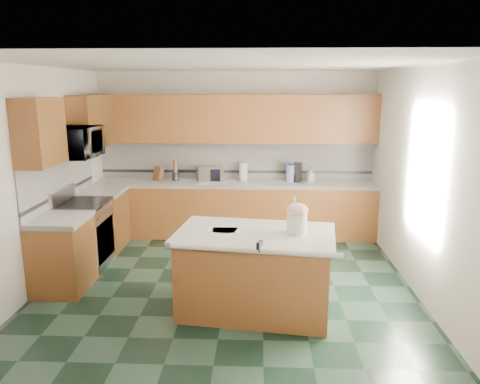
{
  "coord_description": "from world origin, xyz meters",
  "views": [
    {
      "loc": [
        0.39,
        -5.54,
        2.45
      ],
      "look_at": [
        0.15,
        0.35,
        1.12
      ],
      "focal_mm": 35.0,
      "sensor_mm": 36.0,
      "label": 1
    }
  ],
  "objects_px": {
    "treat_jar": "(297,223)",
    "island_top": "(255,235)",
    "soap_bottle_island": "(294,214)",
    "toaster_oven": "(210,174)",
    "knife_block": "(158,174)",
    "island_base": "(255,274)",
    "coffee_maker": "(295,172)"
  },
  "relations": [
    {
      "from": "island_base",
      "to": "island_top",
      "type": "distance_m",
      "value": 0.46
    },
    {
      "from": "soap_bottle_island",
      "to": "coffee_maker",
      "type": "relative_size",
      "value": 1.23
    },
    {
      "from": "treat_jar",
      "to": "knife_block",
      "type": "distance_m",
      "value": 3.48
    },
    {
      "from": "soap_bottle_island",
      "to": "toaster_oven",
      "type": "xyz_separation_m",
      "value": [
        -1.2,
        2.72,
        -0.07
      ]
    },
    {
      "from": "knife_block",
      "to": "soap_bottle_island",
      "type": "bearing_deg",
      "value": -28.13
    },
    {
      "from": "island_top",
      "to": "treat_jar",
      "type": "distance_m",
      "value": 0.47
    },
    {
      "from": "island_base",
      "to": "soap_bottle_island",
      "type": "relative_size",
      "value": 4.25
    },
    {
      "from": "island_base",
      "to": "coffee_maker",
      "type": "xyz_separation_m",
      "value": [
        0.63,
        2.8,
        0.64
      ]
    },
    {
      "from": "island_top",
      "to": "soap_bottle_island",
      "type": "height_order",
      "value": "soap_bottle_island"
    },
    {
      "from": "soap_bottle_island",
      "to": "knife_block",
      "type": "relative_size",
      "value": 1.59
    },
    {
      "from": "soap_bottle_island",
      "to": "treat_jar",
      "type": "bearing_deg",
      "value": -67.22
    },
    {
      "from": "island_top",
      "to": "coffee_maker",
      "type": "xyz_separation_m",
      "value": [
        0.63,
        2.8,
        0.18
      ]
    },
    {
      "from": "soap_bottle_island",
      "to": "knife_block",
      "type": "distance_m",
      "value": 3.41
    },
    {
      "from": "island_base",
      "to": "soap_bottle_island",
      "type": "distance_m",
      "value": 0.8
    },
    {
      "from": "treat_jar",
      "to": "toaster_oven",
      "type": "bearing_deg",
      "value": 113.87
    },
    {
      "from": "knife_block",
      "to": "island_top",
      "type": "bearing_deg",
      "value": -34.62
    },
    {
      "from": "island_base",
      "to": "island_top",
      "type": "bearing_deg",
      "value": 0.0
    },
    {
      "from": "treat_jar",
      "to": "soap_bottle_island",
      "type": "height_order",
      "value": "soap_bottle_island"
    },
    {
      "from": "island_base",
      "to": "coffee_maker",
      "type": "bearing_deg",
      "value": 84.92
    },
    {
      "from": "soap_bottle_island",
      "to": "coffee_maker",
      "type": "distance_m",
      "value": 2.76
    },
    {
      "from": "treat_jar",
      "to": "coffee_maker",
      "type": "distance_m",
      "value": 2.83
    },
    {
      "from": "treat_jar",
      "to": "island_top",
      "type": "bearing_deg",
      "value": 176.52
    },
    {
      "from": "island_base",
      "to": "knife_block",
      "type": "relative_size",
      "value": 6.74
    },
    {
      "from": "knife_block",
      "to": "toaster_oven",
      "type": "distance_m",
      "value": 0.86
    },
    {
      "from": "treat_jar",
      "to": "coffee_maker",
      "type": "height_order",
      "value": "coffee_maker"
    },
    {
      "from": "island_base",
      "to": "island_top",
      "type": "xyz_separation_m",
      "value": [
        0.0,
        0.0,
        0.46
      ]
    },
    {
      "from": "island_top",
      "to": "toaster_oven",
      "type": "height_order",
      "value": "toaster_oven"
    },
    {
      "from": "treat_jar",
      "to": "soap_bottle_island",
      "type": "distance_m",
      "value": 0.11
    },
    {
      "from": "treat_jar",
      "to": "soap_bottle_island",
      "type": "relative_size",
      "value": 0.6
    },
    {
      "from": "island_base",
      "to": "toaster_oven",
      "type": "xyz_separation_m",
      "value": [
        -0.78,
        2.77,
        0.61
      ]
    },
    {
      "from": "island_top",
      "to": "toaster_oven",
      "type": "xyz_separation_m",
      "value": [
        -0.78,
        2.77,
        0.15
      ]
    },
    {
      "from": "coffee_maker",
      "to": "soap_bottle_island",
      "type": "bearing_deg",
      "value": -74.91
    }
  ]
}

